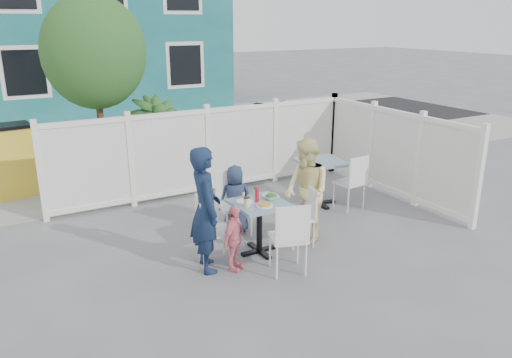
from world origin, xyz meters
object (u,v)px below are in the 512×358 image
utility_cabinet (13,162)px  main_table (259,214)px  chair_back (232,198)px  toddler (234,239)px  woman (307,191)px  boy (235,199)px  chair_near (290,234)px  chair_right (304,212)px  man (205,210)px  spare_table (321,171)px  chair_left (208,226)px

utility_cabinet → main_table: 5.10m
utility_cabinet → chair_back: size_ratio=1.30×
main_table → chair_back: size_ratio=0.76×
toddler → utility_cabinet: bearing=78.2°
woman → boy: 1.12m
main_table → chair_near: 0.75m
chair_right → chair_near: bearing=145.9°
chair_back → utility_cabinet: bearing=-47.5°
chair_back → man: man is taller
main_table → man: size_ratio=0.45×
spare_table → chair_near: bearing=-134.6°
chair_right → chair_back: (-0.73, 0.85, 0.08)m
chair_right → man: size_ratio=0.52×
spare_table → chair_left: (-2.64, -1.10, -0.08)m
main_table → chair_right: (0.70, -0.07, -0.08)m
chair_back → toddler: size_ratio=1.12×
man → woman: size_ratio=1.08×
chair_back → man: bearing=51.0°
chair_right → boy: size_ratio=0.81×
toddler → chair_left: bearing=85.0°
chair_right → boy: 1.11m
boy → main_table: bearing=106.3°
main_table → woman: woman is taller
woman → man: bearing=-80.8°
spare_table → chair_back: size_ratio=0.88×
utility_cabinet → chair_near: size_ratio=1.31×
woman → chair_left: bearing=-85.0°
chair_right → man: bearing=101.3°
woman → chair_back: bearing=-125.8°
man → toddler: size_ratio=1.86×
spare_table → chair_left: bearing=-157.5°
woman → toddler: woman is taller
chair_right → woman: 0.31m
man → chair_right: bearing=-79.8°
spare_table → chair_back: chair_back is taller
main_table → man: 0.88m
chair_back → chair_right: bearing=135.4°
spare_table → chair_right: 1.70m
main_table → chair_left: chair_left is taller
chair_left → chair_right: size_ratio=1.09×
chair_left → chair_right: (1.46, -0.12, -0.05)m
chair_near → woman: 1.14m
spare_table → woman: 1.54m
toddler → woman: bearing=-23.9°
chair_left → utility_cabinet: bearing=-141.0°
man → woman: (1.65, 0.12, -0.06)m
spare_table → man: (-2.72, -1.22, 0.21)m
chair_near → man: (-0.85, 0.68, 0.26)m
chair_left → man: man is taller
utility_cabinet → man: bearing=-72.5°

